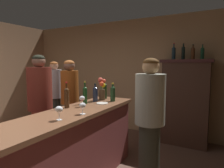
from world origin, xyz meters
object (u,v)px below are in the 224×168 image
flower_arrangement (102,87)px  patron_near_entrance (70,99)px  cheese_plate (102,103)px  wine_glass_rear (83,106)px  display_cabinet (185,101)px  wine_bottle_rose (113,93)px  bar_counter (71,151)px  bartender (150,118)px  wine_bottle_chardonnay (105,90)px  wine_glass_mid (59,110)px  wine_glass_front (82,99)px  display_bottle_center (193,53)px  wine_bottle_riesling (67,97)px  display_bottle_midleft (183,52)px  patron_tall (55,95)px  display_bottle_midright (202,53)px  display_bottle_left (174,53)px  patron_by_cabinet (40,104)px  wine_bottle_syrah (85,94)px  wine_bottle_pinot (95,93)px

flower_arrangement → patron_near_entrance: patron_near_entrance is taller
cheese_plate → wine_glass_rear: bearing=-79.5°
display_cabinet → wine_bottle_rose: (-0.90, -1.32, 0.26)m
bar_counter → bartender: (0.84, 0.53, 0.41)m
wine_bottle_chardonnay → wine_glass_mid: (0.24, -1.34, -0.03)m
bar_counter → wine_glass_front: bearing=99.8°
wine_glass_rear → flower_arrangement: flower_arrangement is taller
flower_arrangement → display_bottle_center: bearing=47.0°
wine_glass_rear → wine_bottle_riesling: bearing=157.1°
display_bottle_midleft → patron_tall: (-2.54, -0.87, -0.90)m
display_bottle_midright → patron_tall: bearing=-163.1°
wine_bottle_riesling → display_bottle_left: bearing=64.6°
wine_bottle_rose → wine_glass_mid: size_ratio=1.95×
wine_bottle_riesling → patron_tall: (-1.39, 1.16, -0.24)m
bar_counter → display_bottle_center: 2.78m
flower_arrangement → patron_by_cabinet: 1.01m
wine_glass_front → patron_near_entrance: bearing=139.9°
wine_glass_front → display_bottle_midright: (1.35, 1.87, 0.69)m
wine_glass_front → bartender: 0.94m
bar_counter → patron_tall: size_ratio=1.47×
display_cabinet → display_bottle_midleft: (-0.07, 0.00, 0.94)m
wine_bottle_syrah → flower_arrangement: size_ratio=0.90×
display_cabinet → display_bottle_left: (-0.25, -0.00, 0.94)m
display_bottle_midright → display_cabinet: bearing=180.0°
bar_counter → wine_bottle_pinot: 0.95m
display_cabinet → wine_bottle_chardonnay: size_ratio=5.02×
wine_glass_rear → patron_by_cabinet: size_ratio=0.08×
display_bottle_midleft → bartender: (-0.11, -1.66, -0.90)m
bar_counter → wine_bottle_chardonnay: wine_bottle_chardonnay is taller
wine_bottle_chardonnay → wine_glass_rear: wine_bottle_chardonnay is taller
wine_bottle_syrah → wine_glass_rear: bearing=-56.0°
bar_counter → cheese_plate: cheese_plate is taller
patron_by_cabinet → patron_near_entrance: bearing=86.6°
display_bottle_midright → wine_bottle_chardonnay: bearing=-140.3°
bar_counter → wine_bottle_rose: 1.08m
patron_tall → wine_bottle_chardonnay: bearing=46.2°
wine_bottle_riesling → patron_tall: 1.83m
bar_counter → wine_bottle_rose: (0.13, 0.87, 0.63)m
bar_counter → bartender: bartender is taller
wine_glass_front → wine_bottle_riesling: bearing=-130.8°
wine_bottle_riesling → display_bottle_center: size_ratio=1.25×
patron_tall → wine_bottle_riesling: bearing=17.8°
patron_by_cabinet → display_cabinet: bearing=41.6°
wine_glass_front → patron_by_cabinet: bearing=-179.9°
bar_counter → wine_bottle_syrah: (-0.14, 0.50, 0.64)m
patron_tall → wine_glass_mid: bearing=13.9°
wine_bottle_rose → patron_tall: (-1.71, 0.45, -0.22)m
flower_arrangement → display_bottle_midright: 1.99m
display_cabinet → wine_bottle_pinot: bearing=-127.5°
bar_counter → display_bottle_midleft: display_bottle_midleft is taller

